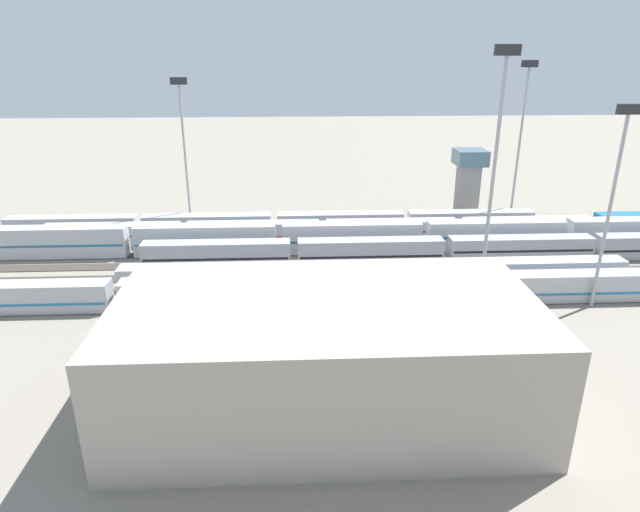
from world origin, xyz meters
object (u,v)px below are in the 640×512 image
object	(u,v)px
light_mast_0	(184,137)
light_mast_2	(522,126)
maintenance_shed	(326,356)
train_on_track_0	(274,224)
train_on_track_1	(379,231)
train_on_track_3	(446,250)
train_on_track_5	(375,275)
control_tower	(468,177)
train_on_track_6	(392,290)
light_mast_1	(495,157)
train_on_track_2	(352,237)
light_mast_3	(615,183)

from	to	relation	value
light_mast_0	light_mast_2	world-z (taller)	light_mast_2
light_mast_2	maintenance_shed	bearing A→B (deg)	54.94
train_on_track_0	maintenance_shed	size ratio (longest dim) A/B	2.53
train_on_track_1	maintenance_shed	distance (m)	48.89
train_on_track_0	train_on_track_3	xyz separation A→B (m)	(-27.74, 15.00, -0.01)
train_on_track_5	train_on_track_3	xyz separation A→B (m)	(-12.74, -10.00, -0.00)
train_on_track_1	control_tower	bearing A→B (deg)	-141.23
light_mast_0	control_tower	xyz separation A→B (m)	(-54.44, -9.07, -9.73)
train_on_track_1	train_on_track_3	xyz separation A→B (m)	(-9.16, 10.00, -0.08)
train_on_track_6	train_on_track_5	distance (m)	5.23
train_on_track_6	light_mast_1	world-z (taller)	light_mast_1
train_on_track_2	train_on_track_6	xyz separation A→B (m)	(-3.32, 20.00, -0.61)
train_on_track_5	light_mast_3	distance (m)	32.32
train_on_track_1	light_mast_3	xyz separation A→B (m)	(-24.33, 27.09, 14.62)
maintenance_shed	control_tower	world-z (taller)	control_tower
train_on_track_2	train_on_track_0	xyz separation A→B (m)	(13.21, -10.00, -0.60)
train_on_track_2	light_mast_3	size ratio (longest dim) A/B	4.60
light_mast_3	control_tower	world-z (taller)	light_mast_3
train_on_track_6	train_on_track_1	xyz separation A→B (m)	(-2.05, -25.00, 0.08)
train_on_track_2	train_on_track_5	size ratio (longest dim) A/B	1.68
train_on_track_0	light_mast_0	size ratio (longest dim) A/B	3.48
train_on_track_1	train_on_track_3	distance (m)	13.56
train_on_track_1	train_on_track_5	world-z (taller)	train_on_track_1
light_mast_1	train_on_track_6	bearing A→B (deg)	-18.32
train_on_track_2	light_mast_0	xyz separation A→B (m)	(28.72, -12.27, 14.89)
train_on_track_0	control_tower	bearing A→B (deg)	-163.75
train_on_track_5	train_on_track_3	distance (m)	16.19
light_mast_3	train_on_track_3	bearing A→B (deg)	-48.40
train_on_track_0	light_mast_1	xyz separation A→B (m)	(-27.15, 33.52, 18.19)
train_on_track_6	light_mast_0	world-z (taller)	light_mast_0
maintenance_shed	train_on_track_3	bearing A→B (deg)	-119.85
train_on_track_6	train_on_track_0	size ratio (longest dim) A/B	1.25
train_on_track_3	light_mast_0	bearing A→B (deg)	-21.77
train_on_track_1	control_tower	xyz separation A→B (m)	(-20.35, -16.34, 5.69)
light_mast_2	train_on_track_1	bearing A→B (deg)	16.45
train_on_track_6	light_mast_0	xyz separation A→B (m)	(32.04, -32.27, 15.49)
train_on_track_1	train_on_track_5	distance (m)	20.32
train_on_track_2	control_tower	size ratio (longest dim) A/B	9.03
light_mast_0	light_mast_2	size ratio (longest dim) A/B	0.91
train_on_track_1	light_mast_3	distance (m)	39.23
train_on_track_3	light_mast_0	distance (m)	49.08
train_on_track_2	light_mast_2	xyz separation A→B (m)	(-31.78, -12.80, 16.34)
train_on_track_6	light_mast_3	distance (m)	30.27
light_mast_3	control_tower	xyz separation A→B (m)	(3.97, -43.43, -8.93)
train_on_track_5	light_mast_1	bearing A→B (deg)	144.97
light_mast_2	light_mast_1	bearing A→B (deg)	63.85
maintenance_shed	control_tower	bearing A→B (deg)	-117.12
train_on_track_6	light_mast_3	world-z (taller)	light_mast_3
train_on_track_1	light_mast_2	world-z (taller)	light_mast_2
control_tower	light_mast_1	bearing A→B (deg)	75.29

